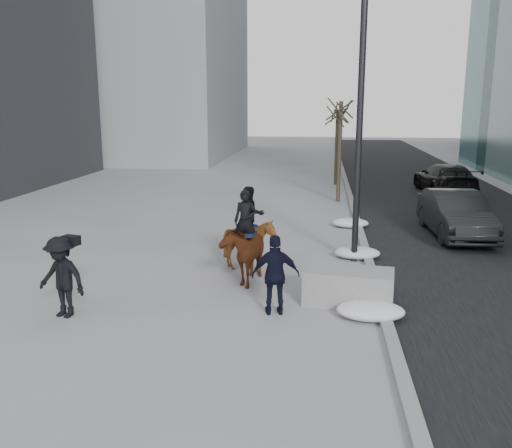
# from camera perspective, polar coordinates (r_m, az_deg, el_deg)

# --- Properties ---
(ground) EXTENTS (120.00, 120.00, 0.00)m
(ground) POSITION_cam_1_polar(r_m,az_deg,el_deg) (12.85, -0.64, -7.72)
(ground) COLOR gray
(ground) RESTS_ON ground
(road) EXTENTS (8.00, 90.00, 0.01)m
(road) POSITION_cam_1_polar(r_m,az_deg,el_deg) (23.03, 20.33, 0.71)
(road) COLOR black
(road) RESTS_ON ground
(curb) EXTENTS (0.25, 90.00, 0.12)m
(curb) POSITION_cam_1_polar(r_m,az_deg,el_deg) (22.42, 10.35, 1.14)
(curb) COLOR gray
(curb) RESTS_ON ground
(planter) EXTENTS (2.09, 1.25, 0.79)m
(planter) POSITION_cam_1_polar(r_m,az_deg,el_deg) (12.53, 9.71, -6.53)
(planter) COLOR #969598
(planter) RESTS_ON ground
(car_near) EXTENTS (1.85, 4.71, 1.53)m
(car_near) POSITION_cam_1_polar(r_m,az_deg,el_deg) (19.60, 20.27, 0.99)
(car_near) COLOR black
(car_near) RESTS_ON ground
(car_far) EXTENTS (2.53, 5.36, 1.51)m
(car_far) POSITION_cam_1_polar(r_m,az_deg,el_deg) (28.63, 19.29, 4.53)
(car_far) COLOR black
(car_far) RESTS_ON ground
(tree_near) EXTENTS (1.20, 1.20, 5.02)m
(tree_near) POSITION_cam_1_polar(r_m,az_deg,el_deg) (24.98, 8.80, 8.06)
(tree_near) COLOR #3D3124
(tree_near) RESTS_ON ground
(tree_far) EXTENTS (1.20, 1.20, 4.53)m
(tree_far) POSITION_cam_1_polar(r_m,az_deg,el_deg) (30.22, 8.48, 8.39)
(tree_far) COLOR #362B20
(tree_far) RESTS_ON ground
(mounted_left) EXTENTS (1.04, 1.89, 2.33)m
(mounted_left) POSITION_cam_1_polar(r_m,az_deg,el_deg) (13.77, -1.20, -2.52)
(mounted_left) COLOR #532510
(mounted_left) RESTS_ON ground
(mounted_right) EXTENTS (1.62, 1.71, 2.31)m
(mounted_right) POSITION_cam_1_polar(r_m,az_deg,el_deg) (14.47, -0.65, -1.52)
(mounted_right) COLOR #461E0E
(mounted_right) RESTS_ON ground
(feeder) EXTENTS (1.08, 0.94, 1.75)m
(feeder) POSITION_cam_1_polar(r_m,az_deg,el_deg) (11.62, 2.08, -5.39)
(feeder) COLOR black
(feeder) RESTS_ON ground
(camera_crew) EXTENTS (1.27, 0.93, 1.75)m
(camera_crew) POSITION_cam_1_polar(r_m,az_deg,el_deg) (12.19, -19.78, -5.24)
(camera_crew) COLOR black
(camera_crew) RESTS_ON ground
(lamppost) EXTENTS (0.25, 0.96, 9.09)m
(lamppost) POSITION_cam_1_polar(r_m,az_deg,el_deg) (15.36, 11.01, 14.40)
(lamppost) COLOR black
(lamppost) RESTS_ON ground
(snow_piles) EXTENTS (1.44, 9.49, 0.37)m
(snow_piles) POSITION_cam_1_polar(r_m,az_deg,el_deg) (15.62, 10.72, -3.53)
(snow_piles) COLOR silver
(snow_piles) RESTS_ON ground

